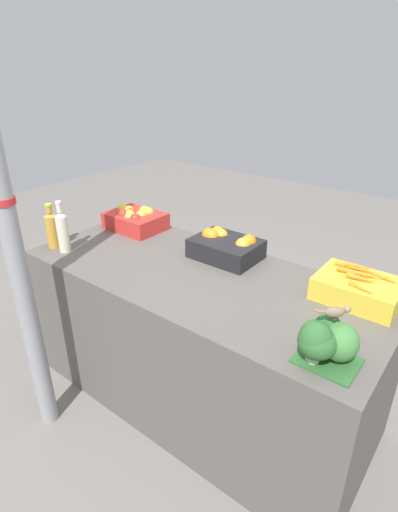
# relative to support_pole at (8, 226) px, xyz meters

# --- Properties ---
(ground_plane) EXTENTS (10.00, 10.00, 0.00)m
(ground_plane) POSITION_rel_support_pole_xyz_m (0.57, 0.66, -1.18)
(ground_plane) COLOR slate
(market_table) EXTENTS (1.95, 0.84, 0.85)m
(market_table) POSITION_rel_support_pole_xyz_m (0.57, 0.66, -0.76)
(market_table) COLOR #56514C
(market_table) RESTS_ON ground_plane
(support_pole) EXTENTS (0.11, 0.11, 2.35)m
(support_pole) POSITION_rel_support_pole_xyz_m (0.00, 0.00, 0.00)
(support_pole) COLOR gray
(support_pole) RESTS_ON ground_plane
(apple_crate) EXTENTS (0.37, 0.27, 0.14)m
(apple_crate) POSITION_rel_support_pole_xyz_m (-0.17, 0.91, -0.27)
(apple_crate) COLOR red
(apple_crate) RESTS_ON market_table
(orange_crate) EXTENTS (0.37, 0.27, 0.15)m
(orange_crate) POSITION_rel_support_pole_xyz_m (0.56, 0.92, -0.27)
(orange_crate) COLOR black
(orange_crate) RESTS_ON market_table
(carrot_crate) EXTENTS (0.37, 0.27, 0.14)m
(carrot_crate) POSITION_rel_support_pole_xyz_m (1.30, 0.91, -0.28)
(carrot_crate) COLOR gold
(carrot_crate) RESTS_ON market_table
(broccoli_pile) EXTENTS (0.22, 0.21, 0.18)m
(broccoli_pile) POSITION_rel_support_pole_xyz_m (1.34, 0.40, -0.24)
(broccoli_pile) COLOR #2D602D
(broccoli_pile) RESTS_ON market_table
(juice_bottle_amber) EXTENTS (0.07, 0.07, 0.27)m
(juice_bottle_amber) POSITION_rel_support_pole_xyz_m (-0.33, 0.40, -0.22)
(juice_bottle_amber) COLOR gold
(juice_bottle_amber) RESTS_ON market_table
(juice_bottle_cloudy) EXTENTS (0.06, 0.06, 0.30)m
(juice_bottle_cloudy) POSITION_rel_support_pole_xyz_m (-0.22, 0.40, -0.21)
(juice_bottle_cloudy) COLOR beige
(juice_bottle_cloudy) RESTS_ON market_table
(sparrow_bird) EXTENTS (0.11, 0.10, 0.05)m
(sparrow_bird) POSITION_rel_support_pole_xyz_m (1.36, 0.42, -0.13)
(sparrow_bird) COLOR #4C3D2D
(sparrow_bird) RESTS_ON broccoli_pile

